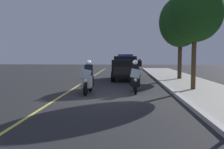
{
  "coord_description": "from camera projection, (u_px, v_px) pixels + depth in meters",
  "views": [
    {
      "loc": [
        11.7,
        0.8,
        1.96
      ],
      "look_at": [
        -1.61,
        0.0,
        0.9
      ],
      "focal_mm": 38.68,
      "sensor_mm": 36.0,
      "label": 1
    }
  ],
  "objects": [
    {
      "name": "lane_stripe_center",
      "position": [
        63.0,
        95.0,
        11.99
      ],
      "size": [
        48.0,
        0.12,
        0.01
      ],
      "primitive_type": "cube",
      "color": "#E0D14C",
      "rests_on": "ground"
    },
    {
      "name": "cyclist_background",
      "position": [
        140.0,
        67.0,
        22.66
      ],
      "size": [
        1.76,
        0.32,
        1.69
      ],
      "color": "black",
      "rests_on": "ground"
    },
    {
      "name": "curb_strip",
      "position": [
        177.0,
        94.0,
        11.65
      ],
      "size": [
        48.0,
        0.24,
        0.15
      ],
      "primitive_type": "cube",
      "color": "#B7B5AD",
      "rests_on": "ground"
    },
    {
      "name": "tree_far_back",
      "position": [
        181.0,
        22.0,
        19.15
      ],
      "size": [
        3.4,
        3.4,
        6.51
      ],
      "color": "#42301E",
      "rests_on": "sidewalk_strip"
    },
    {
      "name": "police_motorcycle_lead_right",
      "position": [
        135.0,
        79.0,
        12.86
      ],
      "size": [
        2.14,
        0.56,
        1.72
      ],
      "color": "black",
      "rests_on": "ground"
    },
    {
      "name": "police_suv",
      "position": [
        125.0,
        67.0,
        19.41
      ],
      "size": [
        4.92,
        2.11,
        2.05
      ],
      "color": "black",
      "rests_on": "ground"
    },
    {
      "name": "police_motorcycle_lead_left",
      "position": [
        88.0,
        80.0,
        12.45
      ],
      "size": [
        2.14,
        0.56,
        1.72
      ],
      "color": "black",
      "rests_on": "ground"
    },
    {
      "name": "sidewalk_strip",
      "position": [
        217.0,
        95.0,
        11.54
      ],
      "size": [
        48.0,
        3.6,
        0.1
      ],
      "primitive_type": "cube",
      "color": "#A8A399",
      "rests_on": "ground"
    },
    {
      "name": "tree_mid_block",
      "position": [
        195.0,
        13.0,
        13.04
      ],
      "size": [
        2.98,
        2.98,
        5.75
      ],
      "color": "#4C3823",
      "rests_on": "sidewalk_strip"
    },
    {
      "name": "ground_plane",
      "position": [
        110.0,
        95.0,
        11.85
      ],
      "size": [
        80.0,
        80.0,
        0.0
      ],
      "primitive_type": "plane",
      "color": "#28282B"
    }
  ]
}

